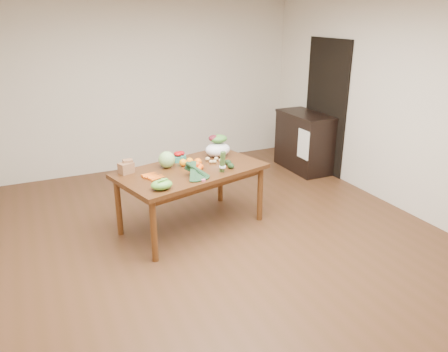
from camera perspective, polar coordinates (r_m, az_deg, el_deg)
name	(u,v)px	position (r m, az deg, el deg)	size (l,w,h in m)	color
floor	(227,243)	(5.02, 0.39, -8.76)	(6.00, 6.00, 0.00)	#4F2E1B
room_walls	(227,128)	(4.51, 0.43, 6.34)	(5.02, 6.02, 2.70)	beige
dining_table	(192,198)	(5.24, -4.25, -2.92)	(1.69, 0.94, 0.75)	#4C2711
doorway_dark	(325,107)	(7.19, 13.12, 8.77)	(0.02, 1.00, 2.10)	black
cabinet	(304,142)	(7.30, 10.39, 4.44)	(0.52, 1.02, 0.94)	black
dish_towel	(303,144)	(6.86, 10.32, 4.08)	(0.02, 0.28, 0.45)	white
paper_bag	(126,167)	(5.05, -12.67, 1.16)	(0.21, 0.18, 0.15)	brown
cabbage	(167,160)	(5.15, -7.49, 2.15)	(0.20, 0.20, 0.20)	#92B769
strawberry_basket_a	(178,158)	(5.35, -6.02, 2.40)	(0.11, 0.11, 0.10)	#BA0D0C
strawberry_basket_b	(181,156)	(5.41, -5.64, 2.55)	(0.10, 0.10, 0.09)	#B70C17
orange_a	(183,163)	(5.19, -5.37, 1.76)	(0.09, 0.09, 0.09)	#FF9A0F
orange_b	(190,161)	(5.22, -4.51, 1.93)	(0.09, 0.09, 0.09)	orange
orange_c	(198,162)	(5.20, -3.42, 1.86)	(0.09, 0.09, 0.09)	#FF600F
mandarin_cluster	(197,166)	(5.06, -3.52, 1.37)	(0.18, 0.18, 0.10)	#FB5B0F
carrots	(154,176)	(4.90, -9.15, 0.04)	(0.22, 0.24, 0.03)	orange
snap_pea_bag	(162,185)	(4.53, -8.15, -1.13)	(0.23, 0.17, 0.10)	#69B13C
kale_bunch	(198,172)	(4.77, -3.47, 0.58)	(0.32, 0.40, 0.16)	black
asparagus_bundle	(222,162)	(4.94, -0.20, 1.89)	(0.08, 0.08, 0.25)	#517636
potato_a	(211,162)	(5.27, -1.71, 1.88)	(0.05, 0.04, 0.04)	#D5B17B
potato_b	(214,161)	(5.27, -1.25, 1.91)	(0.05, 0.05, 0.04)	#DCC77F
potato_c	(216,159)	(5.37, -1.03, 2.28)	(0.05, 0.05, 0.04)	#D7AD7C
potato_d	(208,159)	(5.36, -2.16, 2.24)	(0.06, 0.05, 0.05)	#D9B87D
potato_e	(221,160)	(5.31, -0.40, 2.08)	(0.05, 0.05, 0.05)	tan
avocado_a	(231,166)	(5.09, 0.89, 1.34)	(0.07, 0.10, 0.07)	black
avocado_b	(228,162)	(5.20, 0.53, 1.79)	(0.07, 0.10, 0.07)	black
salad_bag	(218,147)	(5.50, -0.83, 3.84)	(0.32, 0.24, 0.25)	white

